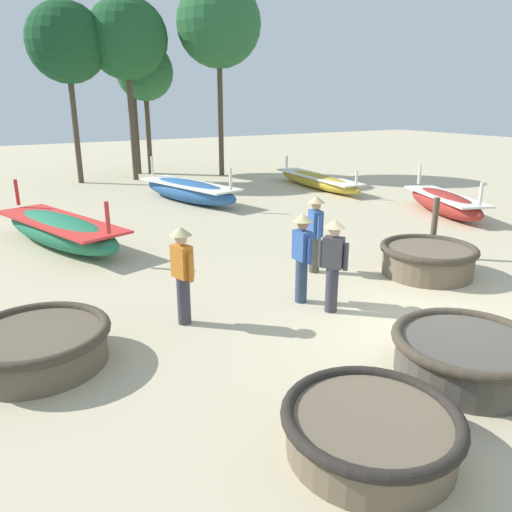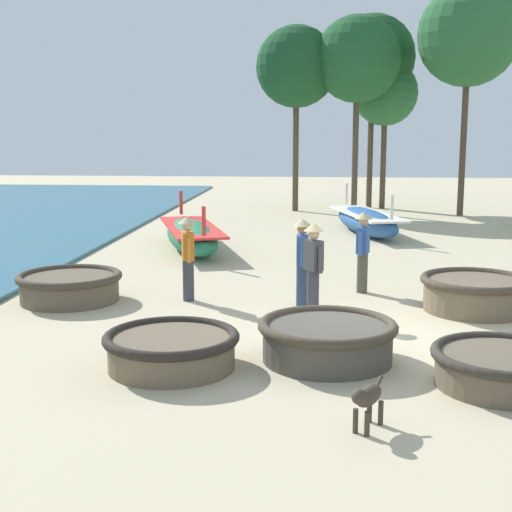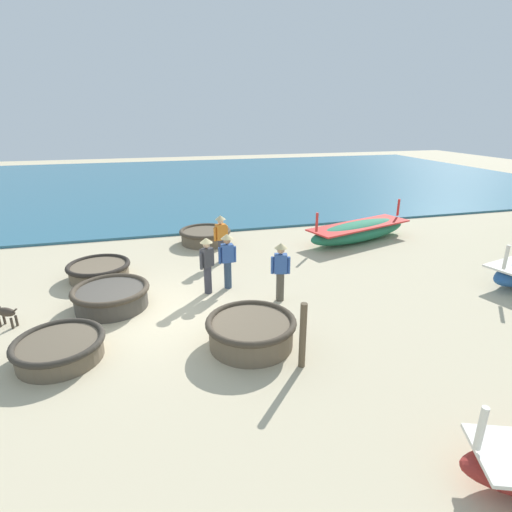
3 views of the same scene
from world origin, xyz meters
name	(u,v)px [view 3 (image 3 of 3)]	position (x,y,z in m)	size (l,w,h in m)	color
ground_plane	(157,313)	(0.00, 0.00, 0.00)	(80.00, 80.00, 0.00)	#C6B793
sea	(202,181)	(-20.94, 4.00, 0.05)	(28.00, 52.00, 0.10)	#2D667F
coracle_beside_post	(111,296)	(-0.66, -1.15, 0.33)	(2.03, 2.03, 0.59)	#4C473F
coracle_front_right	(251,331)	(2.10, 2.00, 0.35)	(2.02, 2.02, 0.65)	brown
coracle_weathered	(99,270)	(-2.85, -1.66, 0.28)	(1.92, 1.92, 0.51)	brown
coracle_upturned	(205,236)	(-5.64, 2.08, 0.31)	(2.04, 2.04, 0.56)	brown
coracle_tilted	(59,348)	(1.60, -2.03, 0.27)	(1.87, 1.87, 0.50)	brown
long_boat_blue_hull	(359,231)	(-4.30, 8.17, 0.42)	(2.72, 5.14, 1.47)	#237551
fisherman_by_coracle	(280,268)	(0.10, 3.34, 0.96)	(0.36, 0.52, 1.67)	#4C473D
fisherman_standing_right	(207,262)	(-0.89, 1.48, 0.96)	(0.38, 0.45, 1.67)	#383842
fisherman_hauling	(227,257)	(-1.11, 2.11, 0.96)	(0.36, 0.53, 1.67)	#2D425B
fisherman_crouching	(221,236)	(-3.33, 2.32, 0.96)	(0.36, 0.51, 1.67)	#383842
dog	(5,312)	(-0.25, -3.56, 0.37)	(0.42, 0.62, 0.55)	#3D3328
mooring_post_inland	(303,336)	(3.15, 2.80, 0.71)	(0.14, 0.14, 1.43)	brown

